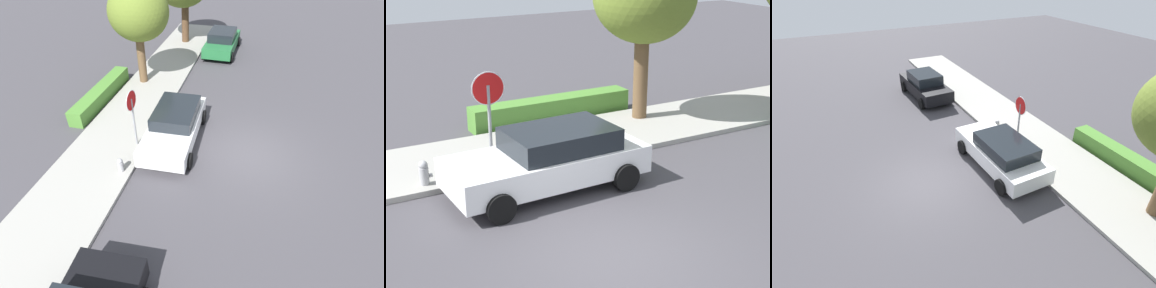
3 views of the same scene
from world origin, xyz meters
TOP-DOWN VIEW (x-y plane):
  - ground_plane at (0.00, 0.00)m, footprint 60.00×60.00m
  - sidewalk_curb at (0.00, 5.59)m, footprint 32.00×3.04m
  - stop_sign at (-0.56, 4.48)m, footprint 0.80×0.08m
  - parked_car_white at (0.29, 3.09)m, footprint 4.59×2.19m
  - parked_car_green at (10.66, 2.73)m, footprint 4.51×2.17m
  - street_tree_mid_block at (4.94, 6.16)m, footprint 3.01×3.01m
  - fire_hydrant at (-2.21, 4.44)m, footprint 0.30×0.22m
  - front_yard_hedge at (2.66, 7.67)m, footprint 5.21×0.72m

SIDE VIEW (x-z plane):
  - ground_plane at x=0.00m, z-range 0.00..0.00m
  - sidewalk_curb at x=0.00m, z-range 0.00..0.14m
  - fire_hydrant at x=-2.21m, z-range 0.00..0.72m
  - front_yard_hedge at x=2.66m, z-range 0.00..0.73m
  - parked_car_white at x=0.29m, z-range 0.03..1.47m
  - parked_car_green at x=10.66m, z-range 0.01..1.51m
  - stop_sign at x=-0.56m, z-range 0.49..3.05m
  - street_tree_mid_block at x=4.94m, z-range 1.17..6.41m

